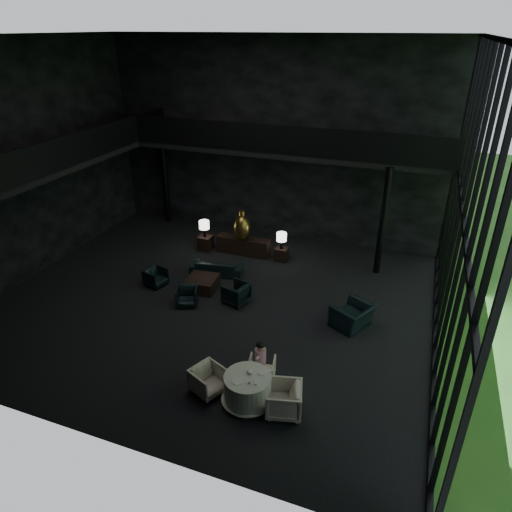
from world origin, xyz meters
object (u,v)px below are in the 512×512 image
(side_table_right, at_px, (281,254))
(lounge_armchair_east, at_px, (236,292))
(child, at_px, (260,353))
(dining_chair_east, at_px, (284,397))
(table_lamp_left, at_px, (204,225))
(table_lamp_right, at_px, (282,238))
(bronze_urn, at_px, (242,227))
(coffee_table, at_px, (202,283))
(console, at_px, (243,246))
(dining_chair_west, at_px, (208,379))
(side_table_left, at_px, (205,243))
(lounge_armchair_west, at_px, (156,277))
(lounge_armchair_south, at_px, (187,296))
(window_armchair, at_px, (353,311))
(dining_table, at_px, (248,390))
(sofa, at_px, (217,266))
(dining_chair_north, at_px, (262,370))

(side_table_right, xyz_separation_m, lounge_armchair_east, (-0.48, -3.45, 0.12))
(child, bearing_deg, dining_chair_east, 133.68)
(table_lamp_left, relative_size, table_lamp_right, 1.04)
(bronze_urn, relative_size, coffee_table, 1.21)
(console, bearing_deg, dining_chair_west, -74.68)
(side_table_left, bearing_deg, console, 6.52)
(lounge_armchair_west, relative_size, child, 0.97)
(lounge_armchair_south, height_order, window_armchair, window_armchair)
(side_table_left, relative_size, table_lamp_right, 0.89)
(coffee_table, bearing_deg, side_table_right, 58.07)
(side_table_right, relative_size, dining_table, 0.39)
(lounge_armchair_east, bearing_deg, side_table_left, -124.56)
(side_table_right, relative_size, child, 0.82)
(table_lamp_left, distance_m, sofa, 2.26)
(bronze_urn, distance_m, lounge_armchair_east, 3.62)
(child, bearing_deg, sofa, -53.88)
(sofa, xyz_separation_m, lounge_armchair_west, (-1.67, -1.49, -0.04))
(bronze_urn, distance_m, lounge_armchair_west, 3.92)
(console, xyz_separation_m, child, (3.09, -6.54, 0.42))
(dining_chair_east, height_order, dining_chair_west, dining_chair_east)
(side_table_left, height_order, table_lamp_right, table_lamp_right)
(bronze_urn, height_order, table_lamp_left, bronze_urn)
(bronze_urn, height_order, window_armchair, bronze_urn)
(console, relative_size, lounge_armchair_south, 3.56)
(table_lamp_left, relative_size, coffee_table, 0.68)
(dining_chair_east, bearing_deg, table_lamp_left, -156.67)
(sofa, xyz_separation_m, lounge_armchair_south, (-0.04, -2.23, -0.04))
(side_table_left, bearing_deg, lounge_armchair_west, -96.52)
(side_table_left, xyz_separation_m, table_lamp_left, (0.00, -0.03, 0.78))
(lounge_armchair_east, bearing_deg, side_table_right, -172.19)
(dining_chair_east, bearing_deg, table_lamp_right, -176.26)
(table_lamp_left, bearing_deg, sofa, -52.39)
(console, relative_size, dining_chair_west, 2.88)
(table_lamp_right, bearing_deg, console, 177.95)
(sofa, relative_size, dining_chair_west, 2.34)
(sofa, distance_m, dining_chair_north, 5.86)
(sofa, bearing_deg, lounge_armchair_west, 30.61)
(table_lamp_left, height_order, lounge_armchair_south, table_lamp_left)
(console, xyz_separation_m, dining_chair_east, (4.02, -7.51, 0.12))
(coffee_table, bearing_deg, lounge_armchair_east, -15.09)
(dining_chair_west, bearing_deg, window_armchair, -11.62)
(console, bearing_deg, bronze_urn, -90.00)
(dining_chair_west, bearing_deg, lounge_armchair_south, 59.25)
(console, xyz_separation_m, bronze_urn, (-0.00, -0.12, 0.86))
(table_lamp_right, distance_m, lounge_armchair_south, 4.57)
(table_lamp_right, bearing_deg, coffee_table, -122.40)
(window_armchair, bearing_deg, coffee_table, -67.39)
(window_armchair, distance_m, dining_chair_west, 4.97)
(console, distance_m, dining_chair_east, 8.52)
(dining_table, bearing_deg, side_table_left, 122.80)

